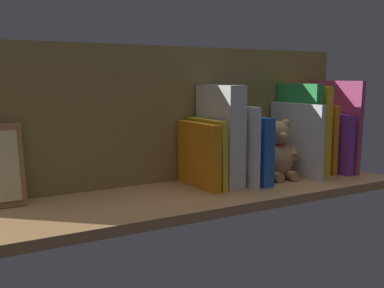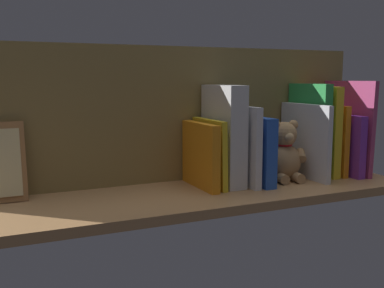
# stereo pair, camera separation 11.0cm
# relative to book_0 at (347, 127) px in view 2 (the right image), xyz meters

# --- Properties ---
(ground_plane) EXTENTS (1.13, 0.31, 0.02)m
(ground_plane) POSITION_rel_book_0_xyz_m (0.50, 0.02, -0.14)
(ground_plane) COLOR #A87A4C
(shelf_back_panel) EXTENTS (1.13, 0.02, 0.35)m
(shelf_back_panel) POSITION_rel_book_0_xyz_m (0.50, -0.11, 0.04)
(shelf_back_panel) COLOR olive
(shelf_back_panel) RESTS_ON ground_plane
(book_0) EXTENTS (0.02, 0.20, 0.26)m
(book_0) POSITION_rel_book_0_xyz_m (0.00, 0.00, 0.00)
(book_0) COLOR #B23F72
(book_0) RESTS_ON ground_plane
(book_1) EXTENTS (0.02, 0.19, 0.17)m
(book_1) POSITION_rel_book_0_xyz_m (0.03, -0.00, -0.05)
(book_1) COLOR purple
(book_1) RESTS_ON ground_plane
(book_2) EXTENTS (0.02, 0.16, 0.20)m
(book_2) POSITION_rel_book_0_xyz_m (0.06, -0.02, -0.03)
(book_2) COLOR orange
(book_2) RESTS_ON ground_plane
(book_3) EXTENTS (0.02, 0.16, 0.25)m
(book_3) POSITION_rel_book_0_xyz_m (0.09, -0.02, -0.01)
(book_3) COLOR yellow
(book_3) RESTS_ON ground_plane
(book_4) EXTENTS (0.03, 0.16, 0.26)m
(book_4) POSITION_rel_book_0_xyz_m (0.12, -0.02, -0.00)
(book_4) COLOR green
(book_4) RESTS_ON ground_plane
(book_5) EXTENTS (0.01, 0.20, 0.20)m
(book_5) POSITION_rel_book_0_xyz_m (0.15, 0.00, -0.03)
(book_5) COLOR silver
(book_5) RESTS_ON ground_plane
(teddy_bear) EXTENTS (0.13, 0.11, 0.16)m
(teddy_bear) POSITION_rel_book_0_xyz_m (0.22, 0.01, -0.06)
(teddy_bear) COLOR tan
(teddy_bear) RESTS_ON ground_plane
(book_6) EXTENTS (0.03, 0.19, 0.17)m
(book_6) POSITION_rel_book_0_xyz_m (0.32, -0.00, -0.05)
(book_6) COLOR blue
(book_6) RESTS_ON ground_plane
(book_7) EXTENTS (0.02, 0.18, 0.20)m
(book_7) POSITION_rel_book_0_xyz_m (0.35, -0.01, -0.03)
(book_7) COLOR silver
(book_7) RESTS_ON ground_plane
(dictionary_thick_white) EXTENTS (0.05, 0.16, 0.25)m
(dictionary_thick_white) POSITION_rel_book_0_xyz_m (0.39, -0.02, -0.00)
(dictionary_thick_white) COLOR silver
(dictionary_thick_white) RESTS_ON ground_plane
(book_8) EXTENTS (0.02, 0.17, 0.17)m
(book_8) POSITION_rel_book_0_xyz_m (0.44, -0.02, -0.05)
(book_8) COLOR yellow
(book_8) RESTS_ON ground_plane
(book_9) EXTENTS (0.02, 0.18, 0.16)m
(book_9) POSITION_rel_book_0_xyz_m (0.46, -0.01, -0.05)
(book_9) COLOR orange
(book_9) RESTS_ON ground_plane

